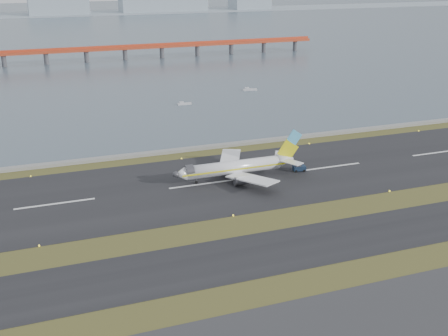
{
  "coord_description": "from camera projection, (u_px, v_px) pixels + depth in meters",
  "views": [
    {
      "loc": [
        -44.79,
        -107.79,
        57.56
      ],
      "look_at": [
        2.96,
        22.0,
        7.15
      ],
      "focal_mm": 45.0,
      "sensor_mm": 36.0,
      "label": 1
    }
  ],
  "objects": [
    {
      "name": "red_pier",
      "position": [
        125.0,
        49.0,
        353.71
      ],
      "size": [
        260.0,
        5.0,
        10.2
      ],
      "color": "#B93D1F",
      "rests_on": "ground"
    },
    {
      "name": "runway_strip",
      "position": [
        204.0,
        184.0,
        155.72
      ],
      "size": [
        1000.0,
        45.0,
        0.1
      ],
      "primitive_type": "cube",
      "color": "black",
      "rests_on": "ground"
    },
    {
      "name": "airliner",
      "position": [
        238.0,
        167.0,
        158.87
      ],
      "size": [
        38.52,
        32.89,
        12.8
      ],
      "color": "white",
      "rests_on": "ground"
    },
    {
      "name": "seawall",
      "position": [
        175.0,
        151.0,
        182.02
      ],
      "size": [
        1000.0,
        2.5,
        1.0
      ],
      "primitive_type": "cube",
      "color": "gray",
      "rests_on": "ground"
    },
    {
      "name": "far_shoreline",
      "position": [
        62.0,
        9.0,
        678.3
      ],
      "size": [
        1400.0,
        80.0,
        60.5
      ],
      "color": "#909EAA",
      "rests_on": "ground"
    },
    {
      "name": "pushback_tug",
      "position": [
        299.0,
        168.0,
        164.99
      ],
      "size": [
        3.93,
        2.65,
        2.35
      ],
      "rotation": [
        0.0,
        0.0,
        -0.15
      ],
      "color": "#15253C",
      "rests_on": "ground"
    },
    {
      "name": "ground",
      "position": [
        245.0,
        229.0,
        129.29
      ],
      "size": [
        1000.0,
        1000.0,
        0.0
      ],
      "primitive_type": "plane",
      "color": "#344117",
      "rests_on": "ground"
    },
    {
      "name": "workboat_far",
      "position": [
        249.0,
        90.0,
        270.56
      ],
      "size": [
        6.98,
        3.47,
        1.62
      ],
      "rotation": [
        0.0,
        0.0,
        -0.21
      ],
      "color": "#BDBCC1",
      "rests_on": "ground"
    },
    {
      "name": "workboat_near",
      "position": [
        184.0,
        104.0,
        243.38
      ],
      "size": [
        6.18,
        2.42,
        1.47
      ],
      "rotation": [
        0.0,
        0.0,
        -0.09
      ],
      "color": "#BDBCC1",
      "rests_on": "ground"
    },
    {
      "name": "bay_water",
      "position": [
        63.0,
        28.0,
        534.88
      ],
      "size": [
        1400.0,
        800.0,
        1.3
      ],
      "primitive_type": "cube",
      "color": "#435360",
      "rests_on": "ground"
    },
    {
      "name": "taxiway_strip",
      "position": [
        266.0,
        253.0,
        118.69
      ],
      "size": [
        1000.0,
        18.0,
        0.1
      ],
      "primitive_type": "cube",
      "color": "black",
      "rests_on": "ground"
    }
  ]
}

